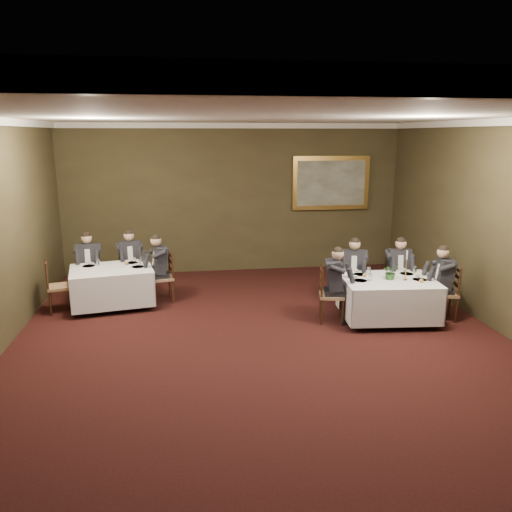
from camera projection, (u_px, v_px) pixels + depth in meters
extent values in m
plane|color=black|center=(269.00, 357.00, 7.48)|extent=(10.00, 10.00, 0.00)
cube|color=silver|center=(270.00, 115.00, 6.64)|extent=(8.00, 10.00, 0.10)
cube|color=#38301C|center=(234.00, 199.00, 11.87)|extent=(8.00, 0.10, 3.50)
cube|color=#38301C|center=(457.00, 475.00, 2.25)|extent=(8.00, 0.10, 3.50)
cube|color=white|center=(233.00, 126.00, 11.42)|extent=(8.00, 0.10, 0.12)
cube|color=white|center=(492.00, 83.00, 1.90)|extent=(8.00, 0.10, 0.12)
cube|color=black|center=(389.00, 281.00, 8.79)|extent=(1.64, 1.29, 0.04)
cube|color=white|center=(389.00, 280.00, 8.78)|extent=(1.71, 1.36, 0.02)
cube|color=white|center=(388.00, 298.00, 8.86)|extent=(1.73, 1.38, 0.65)
cube|color=black|center=(111.00, 270.00, 9.51)|extent=(1.61, 1.32, 0.04)
cube|color=white|center=(111.00, 269.00, 9.50)|extent=(1.68, 1.39, 0.02)
cube|color=white|center=(112.00, 285.00, 9.58)|extent=(1.70, 1.41, 0.65)
cube|color=#99744E|center=(353.00, 281.00, 9.62)|extent=(0.54, 0.53, 0.05)
cube|color=black|center=(353.00, 267.00, 9.74)|extent=(0.37, 0.14, 0.54)
cube|color=black|center=(354.00, 263.00, 9.53)|extent=(0.49, 0.42, 0.55)
sphere|color=#DDAA8A|center=(355.00, 243.00, 9.44)|extent=(0.26, 0.26, 0.21)
cube|color=#99744E|center=(397.00, 281.00, 9.66)|extent=(0.49, 0.47, 0.05)
cube|color=black|center=(395.00, 266.00, 9.79)|extent=(0.38, 0.08, 0.54)
cube|color=black|center=(398.00, 262.00, 9.57)|extent=(0.45, 0.36, 0.55)
sphere|color=#DDAA8A|center=(400.00, 243.00, 9.48)|extent=(0.23, 0.23, 0.21)
cube|color=#99744E|center=(332.00, 295.00, 8.79)|extent=(0.50, 0.52, 0.05)
cube|color=black|center=(321.00, 282.00, 8.74)|extent=(0.11, 0.38, 0.54)
cube|color=black|center=(332.00, 275.00, 8.70)|extent=(0.39, 0.47, 0.55)
sphere|color=#DDAA8A|center=(333.00, 254.00, 8.61)|extent=(0.25, 0.25, 0.21)
cube|color=#99744E|center=(444.00, 293.00, 8.90)|extent=(0.50, 0.52, 0.05)
cube|color=black|center=(456.00, 280.00, 8.83)|extent=(0.11, 0.38, 0.54)
cube|color=black|center=(446.00, 273.00, 8.81)|extent=(0.39, 0.48, 0.55)
sphere|color=#DDAA8A|center=(448.00, 252.00, 8.72)|extent=(0.25, 0.25, 0.21)
cube|color=#99744E|center=(90.00, 274.00, 10.15)|extent=(0.48, 0.46, 0.05)
cube|color=black|center=(89.00, 260.00, 10.27)|extent=(0.38, 0.07, 0.54)
cube|color=black|center=(88.00, 256.00, 10.06)|extent=(0.45, 0.35, 0.55)
sphere|color=#DDAA8A|center=(87.00, 237.00, 9.97)|extent=(0.23, 0.23, 0.21)
cube|color=#99744E|center=(131.00, 270.00, 10.40)|extent=(0.52, 0.50, 0.05)
cube|color=black|center=(129.00, 257.00, 10.51)|extent=(0.38, 0.11, 0.54)
cube|color=black|center=(130.00, 253.00, 10.31)|extent=(0.47, 0.39, 0.55)
sphere|color=#DDAA8A|center=(128.00, 235.00, 10.22)|extent=(0.25, 0.25, 0.21)
cube|color=#99744E|center=(162.00, 278.00, 9.85)|extent=(0.50, 0.51, 0.05)
cube|color=black|center=(171.00, 265.00, 9.86)|extent=(0.10, 0.38, 0.54)
cube|color=black|center=(161.00, 260.00, 9.76)|extent=(0.39, 0.47, 0.55)
sphere|color=#DDAA8A|center=(160.00, 241.00, 9.67)|extent=(0.25, 0.25, 0.21)
cube|color=#99744E|center=(59.00, 287.00, 9.28)|extent=(0.52, 0.53, 0.05)
cube|color=black|center=(47.00, 275.00, 9.15)|extent=(0.12, 0.38, 0.54)
imported|color=#2D5926|center=(391.00, 271.00, 8.74)|extent=(0.33, 0.31, 0.30)
cylinder|color=#B69237|center=(405.00, 279.00, 8.72)|extent=(0.08, 0.08, 0.02)
cylinder|color=#B69237|center=(406.00, 269.00, 8.68)|extent=(0.02, 0.02, 0.37)
cylinder|color=white|center=(407.00, 254.00, 8.61)|extent=(0.03, 0.03, 0.16)
cylinder|color=white|center=(360.00, 274.00, 9.08)|extent=(0.25, 0.25, 0.01)
cylinder|color=white|center=(357.00, 271.00, 9.22)|extent=(0.08, 0.08, 0.05)
cylinder|color=white|center=(369.00, 270.00, 9.09)|extent=(0.06, 0.06, 0.14)
cylinder|color=white|center=(89.00, 265.00, 9.67)|extent=(0.25, 0.25, 0.01)
cylinder|color=white|center=(90.00, 262.00, 9.81)|extent=(0.08, 0.08, 0.05)
cylinder|color=white|center=(97.00, 262.00, 9.68)|extent=(0.06, 0.06, 0.14)
cube|color=gold|center=(331.00, 183.00, 12.05)|extent=(1.89, 0.08, 1.29)
cube|color=#4C4F35|center=(331.00, 183.00, 12.01)|extent=(1.67, 0.01, 1.07)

